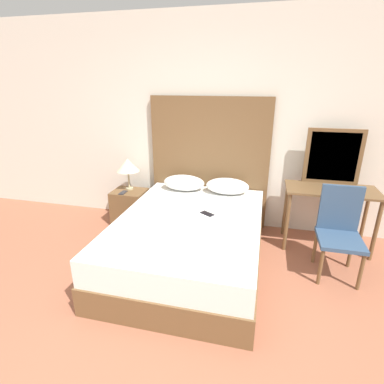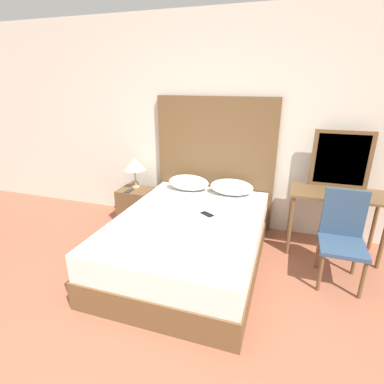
{
  "view_description": "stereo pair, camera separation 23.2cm",
  "coord_description": "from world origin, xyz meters",
  "px_view_note": "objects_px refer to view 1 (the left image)",
  "views": [
    {
      "loc": [
        0.78,
        -1.08,
        1.89
      ],
      "look_at": [
        0.08,
        1.78,
        0.79
      ],
      "focal_mm": 28.0,
      "sensor_mm": 36.0,
      "label": 1
    },
    {
      "loc": [
        1.01,
        -1.02,
        1.89
      ],
      "look_at": [
        0.08,
        1.78,
        0.79
      ],
      "focal_mm": 28.0,
      "sensor_mm": 36.0,
      "label": 2
    }
  ],
  "objects_px": {
    "chair": "(340,228)",
    "table_lamp": "(128,165)",
    "bed": "(190,240)",
    "phone_on_bed": "(207,214)",
    "phone_on_nightstand": "(123,193)",
    "vanity_desk": "(330,199)",
    "nightstand": "(130,207)"
  },
  "relations": [
    {
      "from": "chair",
      "to": "table_lamp",
      "type": "bearing_deg",
      "value": 166.66
    },
    {
      "from": "bed",
      "to": "table_lamp",
      "type": "bearing_deg",
      "value": 142.28
    },
    {
      "from": "phone_on_bed",
      "to": "phone_on_nightstand",
      "type": "distance_m",
      "value": 1.37
    },
    {
      "from": "phone_on_bed",
      "to": "phone_on_nightstand",
      "type": "xyz_separation_m",
      "value": [
        -1.25,
        0.54,
        -0.06
      ]
    },
    {
      "from": "bed",
      "to": "vanity_desk",
      "type": "relative_size",
      "value": 2.05
    },
    {
      "from": "nightstand",
      "to": "vanity_desk",
      "type": "height_order",
      "value": "vanity_desk"
    },
    {
      "from": "nightstand",
      "to": "chair",
      "type": "xyz_separation_m",
      "value": [
        2.56,
        -0.54,
        0.26
      ]
    },
    {
      "from": "vanity_desk",
      "to": "chair",
      "type": "distance_m",
      "value": 0.52
    },
    {
      "from": "phone_on_bed",
      "to": "vanity_desk",
      "type": "distance_m",
      "value": 1.46
    },
    {
      "from": "bed",
      "to": "vanity_desk",
      "type": "height_order",
      "value": "vanity_desk"
    },
    {
      "from": "bed",
      "to": "table_lamp",
      "type": "relative_size",
      "value": 4.81
    },
    {
      "from": "table_lamp",
      "to": "vanity_desk",
      "type": "relative_size",
      "value": 0.43
    },
    {
      "from": "nightstand",
      "to": "bed",
      "type": "bearing_deg",
      "value": -35.78
    },
    {
      "from": "phone_on_bed",
      "to": "nightstand",
      "type": "relative_size",
      "value": 0.34
    },
    {
      "from": "nightstand",
      "to": "chair",
      "type": "bearing_deg",
      "value": -11.89
    },
    {
      "from": "table_lamp",
      "to": "phone_on_nightstand",
      "type": "xyz_separation_m",
      "value": [
        -0.02,
        -0.17,
        -0.33
      ]
    },
    {
      "from": "phone_on_bed",
      "to": "vanity_desk",
      "type": "xyz_separation_m",
      "value": [
        1.33,
        0.6,
        0.06
      ]
    },
    {
      "from": "phone_on_bed",
      "to": "table_lamp",
      "type": "relative_size",
      "value": 0.38
    },
    {
      "from": "phone_on_bed",
      "to": "phone_on_nightstand",
      "type": "height_order",
      "value": "phone_on_bed"
    },
    {
      "from": "bed",
      "to": "table_lamp",
      "type": "distance_m",
      "value": 1.47
    },
    {
      "from": "nightstand",
      "to": "vanity_desk",
      "type": "xyz_separation_m",
      "value": [
        2.54,
        -0.03,
        0.37
      ]
    },
    {
      "from": "phone_on_bed",
      "to": "chair",
      "type": "relative_size",
      "value": 0.18
    },
    {
      "from": "bed",
      "to": "chair",
      "type": "height_order",
      "value": "chair"
    },
    {
      "from": "phone_on_bed",
      "to": "vanity_desk",
      "type": "relative_size",
      "value": 0.16
    },
    {
      "from": "nightstand",
      "to": "phone_on_nightstand",
      "type": "height_order",
      "value": "phone_on_nightstand"
    },
    {
      "from": "nightstand",
      "to": "phone_on_nightstand",
      "type": "distance_m",
      "value": 0.26
    },
    {
      "from": "phone_on_nightstand",
      "to": "bed",
      "type": "bearing_deg",
      "value": -31.35
    },
    {
      "from": "nightstand",
      "to": "table_lamp",
      "type": "bearing_deg",
      "value": 107.82
    },
    {
      "from": "phone_on_bed",
      "to": "table_lamp",
      "type": "height_order",
      "value": "table_lamp"
    },
    {
      "from": "vanity_desk",
      "to": "table_lamp",
      "type": "bearing_deg",
      "value": 177.72
    },
    {
      "from": "bed",
      "to": "nightstand",
      "type": "distance_m",
      "value": 1.3
    },
    {
      "from": "phone_on_nightstand",
      "to": "chair",
      "type": "distance_m",
      "value": 2.64
    }
  ]
}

